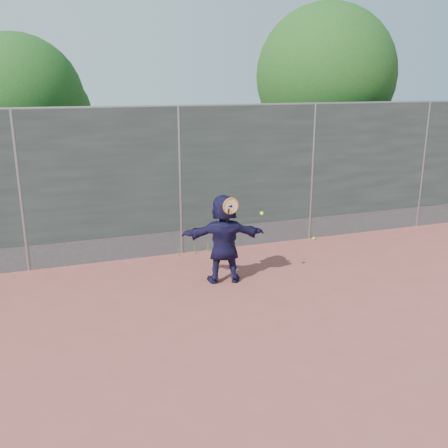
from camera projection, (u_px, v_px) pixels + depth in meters
name	position (u px, v px, depth m)	size (l,w,h in m)	color
ground	(243.00, 328.00, 7.28)	(80.00, 80.00, 0.00)	#9E4C42
player	(224.00, 239.00, 8.77)	(1.48, 0.47, 1.60)	#19153A
ball_ground	(314.00, 238.00, 11.28)	(0.07, 0.07, 0.07)	#C5DC31
fence	(180.00, 178.00, 10.01)	(20.00, 0.06, 3.03)	#38423D
swing_action	(234.00, 208.00, 8.45)	(0.73, 0.19, 0.51)	orange
tree_right	(330.00, 80.00, 13.01)	(3.78, 3.60, 5.39)	#382314
tree_left	(25.00, 104.00, 11.48)	(3.15, 3.00, 4.53)	#382314
weed_clump	(197.00, 247.00, 10.40)	(0.68, 0.07, 0.30)	#387226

